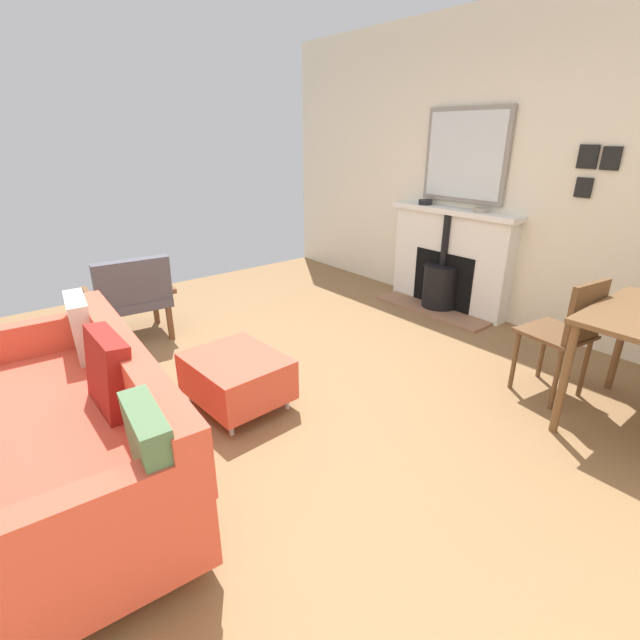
# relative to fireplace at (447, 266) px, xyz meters

# --- Properties ---
(ground_plane) EXTENTS (5.79, 5.61, 0.01)m
(ground_plane) POSITION_rel_fireplace_xyz_m (2.71, 0.20, -0.45)
(ground_plane) COLOR olive
(wall_left) EXTENTS (0.12, 5.61, 2.78)m
(wall_left) POSITION_rel_fireplace_xyz_m (-0.19, 0.20, 0.94)
(wall_left) COLOR silver
(wall_left) RESTS_ON ground
(fireplace) EXTENTS (0.50, 1.40, 1.03)m
(fireplace) POSITION_rel_fireplace_xyz_m (0.00, 0.00, 0.00)
(fireplace) COLOR #93664C
(fireplace) RESTS_ON ground
(mirror_over_mantel) EXTENTS (0.04, 0.91, 0.86)m
(mirror_over_mantel) POSITION_rel_fireplace_xyz_m (-0.10, 0.00, 1.07)
(mirror_over_mantel) COLOR gray
(mantel_bowl_near) EXTENTS (0.14, 0.14, 0.05)m
(mantel_bowl_near) POSITION_rel_fireplace_xyz_m (-0.01, -0.36, 0.61)
(mantel_bowl_near) COLOR black
(mantel_bowl_near) RESTS_ON fireplace
(mantel_bowl_far) EXTENTS (0.13, 0.13, 0.04)m
(mantel_bowl_far) POSITION_rel_fireplace_xyz_m (-0.01, 0.29, 0.60)
(mantel_bowl_far) COLOR #9E9384
(mantel_bowl_far) RESTS_ON fireplace
(sofa) EXTENTS (0.96, 1.93, 0.83)m
(sofa) POSITION_rel_fireplace_xyz_m (3.66, 0.49, -0.10)
(sofa) COLOR #B2B2B7
(sofa) RESTS_ON ground
(ottoman) EXTENTS (0.57, 0.67, 0.36)m
(ottoman) POSITION_rel_fireplace_xyz_m (2.66, 0.31, -0.22)
(ottoman) COLOR #B2B2B7
(ottoman) RESTS_ON ground
(armchair_accent) EXTENTS (0.73, 0.64, 0.78)m
(armchair_accent) POSITION_rel_fireplace_xyz_m (2.82, -1.19, -0.01)
(armchair_accent) COLOR brown
(armchair_accent) RESTS_ON ground
(dining_chair_near_fireplace) EXTENTS (0.45, 0.45, 0.86)m
(dining_chair_near_fireplace) POSITION_rel_fireplace_xyz_m (0.89, 1.61, 0.07)
(dining_chair_near_fireplace) COLOR brown
(dining_chair_near_fireplace) RESTS_ON ground
(photo_gallery_row) EXTENTS (0.02, 0.31, 0.40)m
(photo_gallery_row) POSITION_rel_fireplace_xyz_m (-0.11, 1.17, 1.03)
(photo_gallery_row) COLOR black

